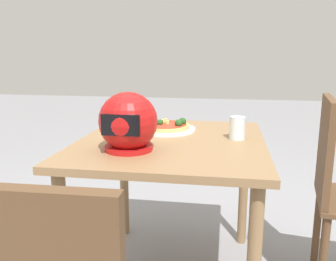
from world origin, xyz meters
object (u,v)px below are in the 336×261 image
Objects in this scene: drinking_glass at (237,128)px; motorcycle_helmet at (128,123)px; dining_table at (172,160)px; pizza at (165,125)px.

motorcycle_helmet is at bearing 30.95° from drinking_glass.
dining_table is 0.23m from pizza.
drinking_glass is at bearing -149.05° from motorcycle_helmet.
motorcycle_helmet is at bearing 78.06° from pizza.
drinking_glass is (-0.29, -0.05, 0.15)m from dining_table.
dining_table is 3.99× the size of motorcycle_helmet.
drinking_glass reaches higher than pizza.
pizza is 1.06× the size of motorcycle_helmet.
motorcycle_helmet reaches higher than drinking_glass.
pizza is 0.41m from motorcycle_helmet.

